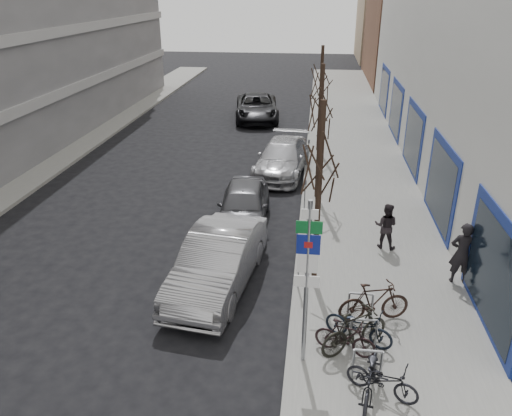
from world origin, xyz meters
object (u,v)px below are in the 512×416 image
(tree_near, at_px, (321,152))
(meter_front, at_px, (299,265))
(tree_far, at_px, (322,74))
(parked_car_mid, at_px, (244,205))
(bike_near_right, at_px, (345,337))
(bike_mid_inner, at_px, (355,330))
(meter_mid, at_px, (305,192))
(tree_mid, at_px, (321,101))
(meter_back, at_px, (309,150))
(lane_car, at_px, (257,107))
(highway_sign_pole, at_px, (307,275))
(bike_far_curb, at_px, (383,377))
(pedestrian_near, at_px, (462,253))
(parked_car_back, at_px, (282,158))
(bike_near_left, at_px, (372,374))
(bike_mid_curb, at_px, (359,323))
(bike_rack, at_px, (364,330))
(parked_car_front, at_px, (218,261))
(pedestrian_far, at_px, (386,226))
(bike_far_inner, at_px, (374,302))

(tree_near, height_order, meter_front, tree_near)
(tree_far, height_order, parked_car_mid, tree_far)
(bike_near_right, bearing_deg, bike_mid_inner, -41.85)
(tree_near, relative_size, meter_mid, 4.33)
(tree_mid, height_order, meter_back, tree_mid)
(bike_near_right, distance_m, lane_car, 23.50)
(highway_sign_pole, relative_size, bike_far_curb, 2.68)
(tree_far, distance_m, pedestrian_near, 13.59)
(parked_car_back, bearing_deg, parked_car_mid, -93.87)
(tree_far, xyz_separation_m, bike_near_left, (1.25, -17.47, -3.35))
(tree_near, xyz_separation_m, meter_front, (-0.45, -0.50, -3.19))
(bike_mid_curb, relative_size, parked_car_mid, 0.38)
(meter_back, bearing_deg, bike_mid_curb, -83.25)
(bike_near_right, bearing_deg, parked_car_mid, 42.96)
(bike_rack, bearing_deg, highway_sign_pole, -156.41)
(parked_car_mid, bearing_deg, parked_car_back, 76.86)
(highway_sign_pole, bearing_deg, parked_car_back, 96.36)
(tree_mid, distance_m, bike_mid_curb, 9.86)
(bike_mid_curb, xyz_separation_m, parked_car_front, (-3.91, 2.22, 0.17))
(bike_mid_curb, xyz_separation_m, pedestrian_near, (3.09, 3.10, 0.43))
(parked_car_back, distance_m, pedestrian_far, 8.21)
(meter_mid, relative_size, bike_mid_inner, 0.67)
(bike_rack, height_order, bike_near_right, bike_near_right)
(highway_sign_pole, bearing_deg, tree_far, 89.31)
(meter_mid, distance_m, bike_far_curb, 9.60)
(tree_mid, bearing_deg, bike_far_inner, -79.45)
(bike_mid_curb, bearing_deg, pedestrian_near, -20.86)
(bike_far_inner, bearing_deg, bike_near_right, 135.16)
(tree_far, height_order, bike_mid_inner, tree_far)
(meter_back, xyz_separation_m, bike_far_inner, (1.99, -12.29, -0.19))
(tree_near, bearing_deg, pedestrian_far, 45.80)
(bike_far_inner, bearing_deg, highway_sign_pole, 119.40)
(meter_front, xyz_separation_m, parked_car_back, (-1.21, 10.05, -0.15))
(pedestrian_near, bearing_deg, parked_car_back, -55.79)
(tree_mid, distance_m, bike_near_left, 11.54)
(bike_far_curb, height_order, pedestrian_near, pedestrian_near)
(tree_far, bearing_deg, tree_mid, -90.00)
(bike_rack, distance_m, tree_far, 16.31)
(tree_far, bearing_deg, bike_near_right, -87.29)
(parked_car_back, bearing_deg, tree_far, 70.51)
(tree_near, height_order, bike_far_inner, tree_near)
(bike_near_right, height_order, bike_mid_inner, bike_mid_inner)
(parked_car_mid, bearing_deg, tree_far, 70.64)
(tree_far, relative_size, lane_car, 0.93)
(pedestrian_far, bearing_deg, bike_far_inner, 95.38)
(highway_sign_pole, xyz_separation_m, bike_far_curb, (1.69, -0.89, -1.83))
(tree_near, relative_size, bike_near_right, 3.68)
(bike_near_left, distance_m, bike_mid_curb, 1.80)
(bike_far_curb, bearing_deg, lane_car, 36.24)
(bike_mid_inner, bearing_deg, parked_car_front, 21.55)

